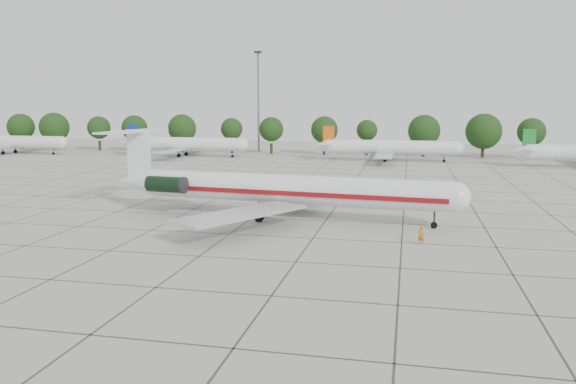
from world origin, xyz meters
name	(u,v)px	position (x,y,z in m)	size (l,w,h in m)	color
ground	(313,238)	(0.00, 0.00, 0.00)	(260.00, 260.00, 0.00)	#A7A7A0
apron_joints	(334,209)	(0.00, 15.00, 0.01)	(170.00, 170.00, 0.02)	#383838
main_airliner	(272,188)	(-5.91, 8.37, 3.27)	(39.50, 30.93, 9.27)	silver
ground_crew	(421,235)	(9.63, -0.15, 0.82)	(0.60, 0.39, 1.64)	#B86C0A
bg_airliner_a	(11,142)	(-87.13, 70.87, 2.91)	(28.24, 27.20, 7.40)	silver
bg_airliner_b	(185,144)	(-42.65, 73.37, 2.91)	(28.24, 27.20, 7.40)	silver
bg_airliner_c	(390,148)	(4.31, 72.72, 2.91)	(28.24, 27.20, 7.40)	silver
tree_line	(324,130)	(-11.68, 85.00, 5.98)	(249.86, 8.44, 10.22)	#332114
floodlight_mast	(258,96)	(-30.00, 92.00, 14.28)	(1.60, 1.60, 25.45)	slate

